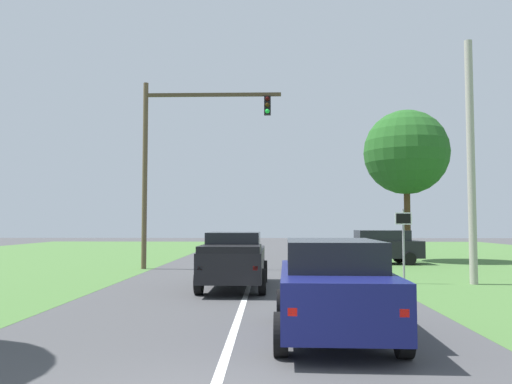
# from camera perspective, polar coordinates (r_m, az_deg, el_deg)

# --- Properties ---
(ground_plane) EXTENTS (120.00, 120.00, 0.00)m
(ground_plane) POSITION_cam_1_polar(r_m,az_deg,el_deg) (16.14, -1.09, -11.18)
(ground_plane) COLOR #424244
(red_suv_near) EXTENTS (2.33, 4.83, 1.85)m
(red_suv_near) POSITION_cam_1_polar(r_m,az_deg,el_deg) (10.31, 8.43, -10.06)
(red_suv_near) COLOR navy
(red_suv_near) RESTS_ON ground_plane
(pickup_truck_lead) EXTENTS (2.18, 5.54, 1.87)m
(pickup_truck_lead) POSITION_cam_1_polar(r_m,az_deg,el_deg) (17.58, -2.39, -7.33)
(pickup_truck_lead) COLOR black
(pickup_truck_lead) RESTS_ON ground_plane
(traffic_light) EXTENTS (6.68, 0.40, 8.98)m
(traffic_light) POSITION_cam_1_polar(r_m,az_deg,el_deg) (25.42, -8.69, 4.76)
(traffic_light) COLOR brown
(traffic_light) RESTS_ON ground_plane
(keep_moving_sign) EXTENTS (0.60, 0.09, 2.69)m
(keep_moving_sign) POSITION_cam_1_polar(r_m,az_deg,el_deg) (19.61, 15.85, -4.64)
(keep_moving_sign) COLOR gray
(keep_moving_sign) RESTS_ON ground_plane
(oak_tree_right) EXTENTS (4.89, 4.89, 8.72)m
(oak_tree_right) POSITION_cam_1_polar(r_m,az_deg,el_deg) (31.44, 16.12, 4.17)
(oak_tree_right) COLOR #4C351E
(oak_tree_right) RESTS_ON ground_plane
(crossing_suv_far) EXTENTS (4.54, 2.30, 1.79)m
(crossing_suv_far) POSITION_cam_1_polar(r_m,az_deg,el_deg) (28.71, 13.29, -5.80)
(crossing_suv_far) COLOR black
(crossing_suv_far) RESTS_ON ground_plane
(utility_pole_right) EXTENTS (0.28, 0.28, 8.85)m
(utility_pole_right) POSITION_cam_1_polar(r_m,az_deg,el_deg) (20.34, 22.47, 3.18)
(utility_pole_right) COLOR #9E998E
(utility_pole_right) RESTS_ON ground_plane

